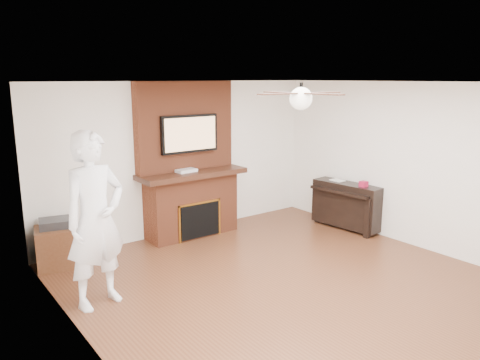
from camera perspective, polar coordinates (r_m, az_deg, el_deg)
room_shell at (r=5.60m, az=7.13°, el=-1.18°), size 5.36×5.86×2.86m
fireplace at (r=7.65m, az=-6.22°, el=0.56°), size 1.78×0.64×2.50m
tv at (r=7.50m, az=-6.16°, el=5.63°), size 1.00×0.08×0.60m
ceiling_fan at (r=5.45m, az=7.44°, el=9.93°), size 1.21×1.21×0.31m
person at (r=5.46m, az=-17.21°, el=-4.69°), size 0.83×0.64×2.01m
side_table at (r=6.97m, az=-21.28°, el=-7.29°), size 0.69×0.69×0.67m
piano at (r=8.23m, az=12.86°, el=-2.89°), size 0.58×1.25×0.89m
cable_box at (r=7.49m, az=-6.56°, el=1.15°), size 0.34×0.22×0.05m
candle_green at (r=7.69m, az=-5.37°, el=-6.75°), size 0.06×0.06×0.08m
candle_cream at (r=7.76m, az=-5.30°, el=-6.50°), size 0.08×0.08×0.10m
candle_blue at (r=7.76m, az=-4.30°, el=-6.58°), size 0.06×0.06×0.07m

